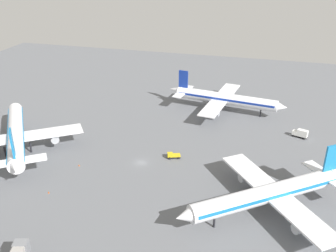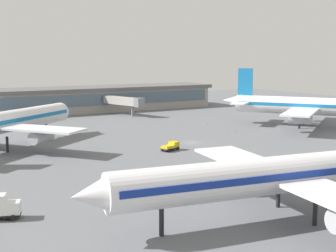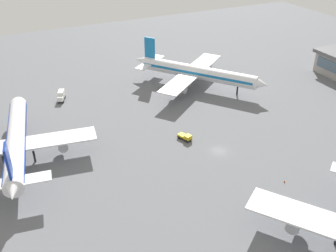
{
  "view_description": "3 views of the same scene",
  "coord_description": "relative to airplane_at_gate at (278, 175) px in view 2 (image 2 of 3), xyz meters",
  "views": [
    {
      "loc": [
        37.56,
        -103.44,
        65.67
      ],
      "look_at": [
        4.44,
        17.75,
        6.08
      ],
      "focal_mm": 40.41,
      "sensor_mm": 36.0,
      "label": 1
    },
    {
      "loc": [
        63.0,
        95.87,
        20.96
      ],
      "look_at": [
        7.91,
        1.82,
        4.95
      ],
      "focal_mm": 50.72,
      "sensor_mm": 36.0,
      "label": 2
    },
    {
      "loc": [
        -76.14,
        52.39,
        61.6
      ],
      "look_at": [
        13.5,
        9.69,
        3.59
      ],
      "focal_mm": 41.09,
      "sensor_mm": 36.0,
      "label": 3
    }
  ],
  "objects": [
    {
      "name": "airplane_distant",
      "position": [
        21.04,
        -67.28,
        0.16
      ],
      "size": [
        45.77,
        39.05,
        16.55
      ],
      "rotation": [
        0.0,
        0.0,
        3.8
      ],
      "color": "white",
      "rests_on": "ground"
    },
    {
      "name": "safety_cone_near_gate",
      "position": [
        -41.45,
        -75.52,
        -5.55
      ],
      "size": [
        0.44,
        0.44,
        0.6
      ],
      "primitive_type": "cone",
      "color": "#EA590C",
      "rests_on": "ground"
    },
    {
      "name": "terminal_building",
      "position": [
        -29.69,
        -129.65,
        -1.12
      ],
      "size": [
        90.9,
        20.42,
        9.28
      ],
      "color": "#9E9993",
      "rests_on": "ground"
    },
    {
      "name": "airplane_at_gate",
      "position": [
        0.0,
        0.0,
        0.0
      ],
      "size": [
        52.83,
        42.72,
        16.1
      ],
      "rotation": [
        0.0,
        0.0,
        6.14
      ],
      "color": "white",
      "rests_on": "ground"
    },
    {
      "name": "safety_cone_mid_apron",
      "position": [
        -39.97,
        -59.23,
        -5.55
      ],
      "size": [
        0.44,
        0.44,
        0.6
      ],
      "primitive_type": "cone",
      "color": "#EA590C",
      "rests_on": "ground"
    },
    {
      "name": "jet_bridge",
      "position": [
        -29.46,
        -109.37,
        -0.72
      ],
      "size": [
        8.02,
        19.36,
        6.74
      ],
      "rotation": [
        0.0,
        0.0,
        1.85
      ],
      "color": "#9E9993",
      "rests_on": "ground"
    },
    {
      "name": "ground",
      "position": [
        -20.71,
        -51.71,
        -5.85
      ],
      "size": [
        288.0,
        288.0,
        0.0
      ],
      "primitive_type": "plane",
      "color": "slate"
    },
    {
      "name": "airplane_taxiing",
      "position": [
        -65.91,
        -55.02,
        0.44
      ],
      "size": [
        41.31,
        48.85,
        17.31
      ],
      "rotation": [
        0.0,
        0.0,
        2.19
      ],
      "color": "white",
      "rests_on": "ground"
    },
    {
      "name": "pushback_tractor",
      "position": [
        -11.21,
        -45.86,
        -4.88
      ],
      "size": [
        4.78,
        3.39,
        1.9
      ],
      "rotation": [
        0.0,
        0.0,
        3.49
      ],
      "color": "black",
      "rests_on": "ground"
    }
  ]
}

